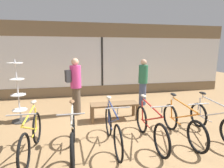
# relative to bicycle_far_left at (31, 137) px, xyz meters

# --- Properties ---
(ground_plane) EXTENTS (24.00, 24.00, 0.00)m
(ground_plane) POSITION_rel_bicycle_far_left_xyz_m (2.05, 0.43, -0.39)
(ground_plane) COLOR #99754C
(shop_back_wall) EXTENTS (12.00, 0.08, 3.20)m
(shop_back_wall) POSITION_rel_bicycle_far_left_xyz_m (2.05, 4.37, 1.25)
(shop_back_wall) COLOR #7A664C
(shop_back_wall) RESTS_ON ground_plane
(bicycle_far_left) EXTENTS (0.46, 1.71, 1.03)m
(bicycle_far_left) POSITION_rel_bicycle_far_left_xyz_m (0.00, 0.00, 0.00)
(bicycle_far_left) COLOR black
(bicycle_far_left) RESTS_ON ground_plane
(bicycle_left) EXTENTS (0.46, 1.70, 1.03)m
(bicycle_left) POSITION_rel_bicycle_far_left_xyz_m (0.80, -0.13, -0.01)
(bicycle_left) COLOR black
(bicycle_left) RESTS_ON ground_plane
(bicycle_center_left) EXTENTS (0.46, 1.73, 1.04)m
(bicycle_center_left) POSITION_rel_bicycle_far_left_xyz_m (1.63, 0.01, 0.01)
(bicycle_center_left) COLOR black
(bicycle_center_left) RESTS_ON ground_plane
(bicycle_center_right) EXTENTS (0.46, 1.75, 1.02)m
(bicycle_center_right) POSITION_rel_bicycle_far_left_xyz_m (2.48, -0.02, -0.01)
(bicycle_center_right) COLOR black
(bicycle_center_right) RESTS_ON ground_plane
(bicycle_right) EXTENTS (0.46, 1.74, 1.02)m
(bicycle_right) POSITION_rel_bicycle_far_left_xyz_m (3.27, -0.02, -0.01)
(bicycle_right) COLOR black
(bicycle_right) RESTS_ON ground_plane
(bicycle_far_right) EXTENTS (0.46, 1.72, 1.01)m
(bicycle_far_right) POSITION_rel_bicycle_far_left_xyz_m (4.11, -0.02, -0.02)
(bicycle_far_right) COLOR black
(bicycle_far_right) RESTS_ON ground_plane
(accessory_rack) EXTENTS (0.48, 0.48, 1.81)m
(accessory_rack) POSITION_rel_bicycle_far_left_xyz_m (-0.74, 1.84, 0.35)
(accessory_rack) COLOR #333333
(accessory_rack) RESTS_ON ground_plane
(display_bench) EXTENTS (1.40, 0.44, 0.51)m
(display_bench) POSITION_rel_bicycle_far_left_xyz_m (1.97, 1.42, 0.03)
(display_bench) COLOR brown
(display_bench) RESTS_ON ground_plane
(customer_near_rack) EXTENTS (0.44, 0.44, 1.72)m
(customer_near_rack) POSITION_rel_bicycle_far_left_xyz_m (3.33, 2.63, 0.52)
(customer_near_rack) COLOR #424C6B
(customer_near_rack) RESTS_ON ground_plane
(customer_by_window) EXTENTS (0.55, 0.43, 1.81)m
(customer_by_window) POSITION_rel_bicycle_far_left_xyz_m (0.86, 2.09, 0.59)
(customer_by_window) COLOR brown
(customer_by_window) RESTS_ON ground_plane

